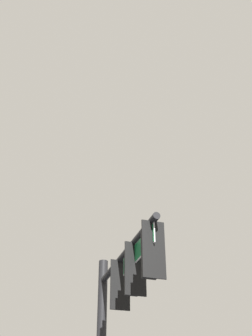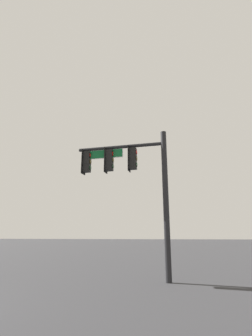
{
  "view_description": "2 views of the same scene",
  "coord_description": "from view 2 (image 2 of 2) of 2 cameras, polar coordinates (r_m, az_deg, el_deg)",
  "views": [
    {
      "loc": [
        6.3,
        -10.25,
        1.83
      ],
      "look_at": [
        -2.42,
        -7.93,
        7.56
      ],
      "focal_mm": 50.0,
      "sensor_mm": 36.0,
      "label": 1
    },
    {
      "loc": [
        -8.44,
        4.73,
        1.93
      ],
      "look_at": [
        -5.18,
        -6.29,
        4.95
      ],
      "focal_mm": 28.0,
      "sensor_mm": 36.0,
      "label": 2
    }
  ],
  "objects": [
    {
      "name": "signal_pole_near",
      "position": [
        12.87,
        1.67,
        -1.7
      ],
      "size": [
        4.6,
        0.63,
        6.98
      ],
      "color": "black",
      "rests_on": "ground_plane"
    }
  ]
}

